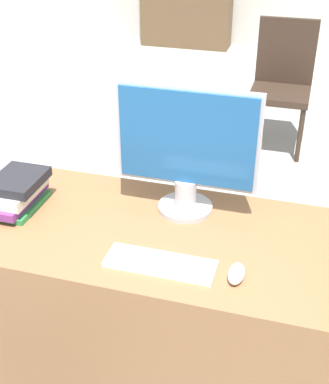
{
  "coord_description": "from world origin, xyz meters",
  "views": [
    {
      "loc": [
        0.45,
        -1.17,
        1.87
      ],
      "look_at": [
        0.02,
        0.3,
        0.96
      ],
      "focal_mm": 50.0,
      "sensor_mm": 36.0,
      "label": 1
    }
  ],
  "objects_px": {
    "keyboard": "(160,264)",
    "far_chair": "(282,79)",
    "book_stack": "(17,192)",
    "mouse": "(236,274)",
    "monitor": "(187,150)"
  },
  "relations": [
    {
      "from": "keyboard",
      "to": "far_chair",
      "type": "height_order",
      "value": "far_chair"
    },
    {
      "from": "book_stack",
      "to": "keyboard",
      "type": "bearing_deg",
      "value": -17.51
    },
    {
      "from": "mouse",
      "to": "far_chair",
      "type": "xyz_separation_m",
      "value": [
        -0.09,
        2.7,
        -0.25
      ]
    },
    {
      "from": "monitor",
      "to": "far_chair",
      "type": "xyz_separation_m",
      "value": [
        0.17,
        2.35,
        -0.48
      ]
    },
    {
      "from": "book_stack",
      "to": "monitor",
      "type": "bearing_deg",
      "value": 14.37
    },
    {
      "from": "mouse",
      "to": "far_chair",
      "type": "bearing_deg",
      "value": 91.84
    },
    {
      "from": "keyboard",
      "to": "book_stack",
      "type": "xyz_separation_m",
      "value": [
        -0.63,
        0.2,
        0.06
      ]
    },
    {
      "from": "keyboard",
      "to": "far_chair",
      "type": "xyz_separation_m",
      "value": [
        0.16,
        2.71,
        -0.24
      ]
    },
    {
      "from": "mouse",
      "to": "book_stack",
      "type": "xyz_separation_m",
      "value": [
        -0.88,
        0.19,
        0.05
      ]
    },
    {
      "from": "far_chair",
      "to": "monitor",
      "type": "bearing_deg",
      "value": -88.4
    },
    {
      "from": "monitor",
      "to": "book_stack",
      "type": "xyz_separation_m",
      "value": [
        -0.62,
        -0.16,
        -0.19
      ]
    },
    {
      "from": "far_chair",
      "to": "keyboard",
      "type": "bearing_deg",
      "value": -87.72
    },
    {
      "from": "keyboard",
      "to": "far_chair",
      "type": "bearing_deg",
      "value": 86.59
    },
    {
      "from": "mouse",
      "to": "book_stack",
      "type": "distance_m",
      "value": 0.9
    },
    {
      "from": "keyboard",
      "to": "far_chair",
      "type": "distance_m",
      "value": 2.72
    }
  ]
}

